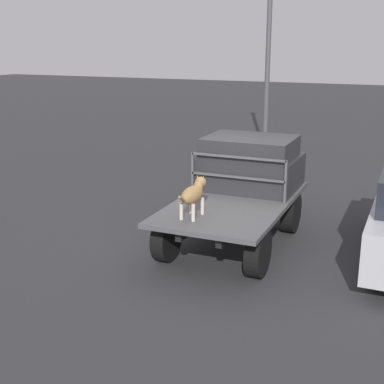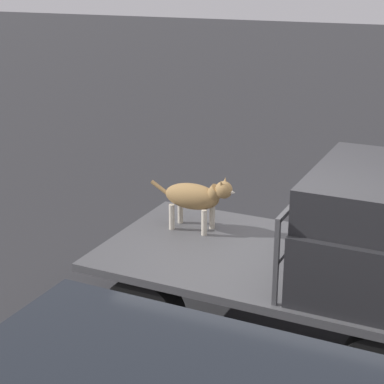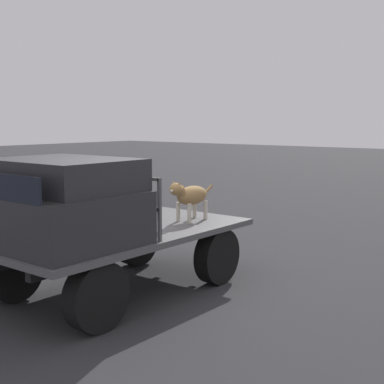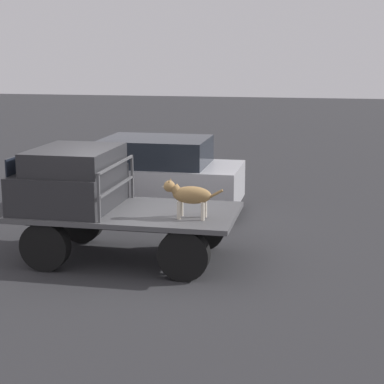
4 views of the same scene
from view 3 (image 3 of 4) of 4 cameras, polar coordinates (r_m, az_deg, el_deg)
name	(u,v)px [view 3 (image 3 of 4)]	position (r m, az deg, el deg)	size (l,w,h in m)	color
ground_plane	(121,291)	(7.51, -7.60, -10.47)	(80.00, 80.00, 0.00)	#2D2D30
flatbed_truck	(120,248)	(7.35, -7.69, -5.95)	(3.66, 1.93, 0.86)	black
truck_cab	(59,204)	(6.58, -13.97, -1.22)	(1.53, 1.81, 1.01)	#28282B
truck_headboard	(109,193)	(7.09, -8.84, -0.15)	(0.04, 1.81, 0.78)	#4C4C4F
dog	(189,195)	(7.82, -0.27, -0.38)	(0.99, 0.28, 0.63)	beige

